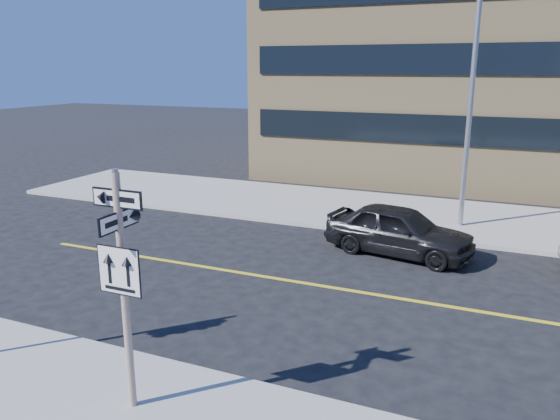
% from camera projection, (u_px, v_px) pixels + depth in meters
% --- Properties ---
extents(ground, '(120.00, 120.00, 0.00)m').
position_uv_depth(ground, '(209.00, 346.00, 11.51)').
color(ground, black).
rests_on(ground, ground).
extents(sign_pole, '(0.92, 0.92, 4.06)m').
position_uv_depth(sign_pole, '(123.00, 279.00, 8.65)').
color(sign_pole, beige).
rests_on(sign_pole, near_sidewalk).
extents(parked_car_a, '(2.63, 4.84, 1.56)m').
position_uv_depth(parked_car_a, '(399.00, 230.00, 16.94)').
color(parked_car_a, black).
rests_on(parked_car_a, ground).
extents(streetlight_a, '(0.55, 2.25, 8.00)m').
position_uv_depth(streetlight_a, '(471.00, 96.00, 18.32)').
color(streetlight_a, gray).
rests_on(streetlight_a, far_sidewalk).
extents(building_brick, '(18.00, 18.00, 18.00)m').
position_uv_depth(building_brick, '(461.00, 6.00, 30.66)').
color(building_brick, tan).
rests_on(building_brick, ground).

